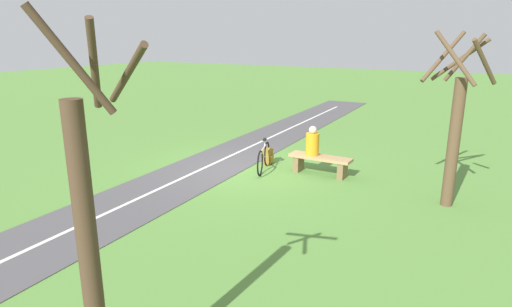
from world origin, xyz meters
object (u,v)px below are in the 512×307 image
object	(u,v)px
bicycle	(264,157)
tree_far_right	(455,125)
tree_near_bench	(91,249)
person_seated	(312,143)
backpack	(268,157)
bench	(320,162)

from	to	relation	value
bicycle	tree_far_right	bearing A→B (deg)	69.53
bicycle	tree_near_bench	size ratio (longest dim) A/B	0.42
person_seated	tree_far_right	size ratio (longest dim) A/B	0.21
person_seated	tree_near_bench	size ratio (longest dim) A/B	0.21
tree_far_right	tree_near_bench	bearing A→B (deg)	72.25
person_seated	bicycle	bearing A→B (deg)	19.61
backpack	tree_near_bench	bearing A→B (deg)	106.78
backpack	tree_near_bench	distance (m)	8.95
bench	backpack	xyz separation A→B (m)	(1.70, -0.19, -0.13)
bench	person_seated	size ratio (longest dim) A/B	2.13
person_seated	bicycle	distance (m)	1.44
bench	tree_near_bench	xyz separation A→B (m)	(-0.84, 8.25, 1.41)
tree_far_right	bench	bearing A→B (deg)	-11.78
tree_far_right	tree_near_bench	xyz separation A→B (m)	(2.42, 7.57, -0.05)
bench	person_seated	xyz separation A→B (m)	(0.24, -0.01, 0.51)
backpack	tree_near_bench	world-z (taller)	tree_near_bench
bicycle	tree_near_bench	distance (m)	8.30
tree_far_right	tree_near_bench	world-z (taller)	tree_near_bench
tree_near_bench	person_seated	bearing A→B (deg)	-82.50
bicycle	backpack	xyz separation A→B (m)	(0.18, -0.60, -0.14)
tree_far_right	person_seated	bearing A→B (deg)	-11.07
bicycle	tree_near_bench	bearing A→B (deg)	-0.49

